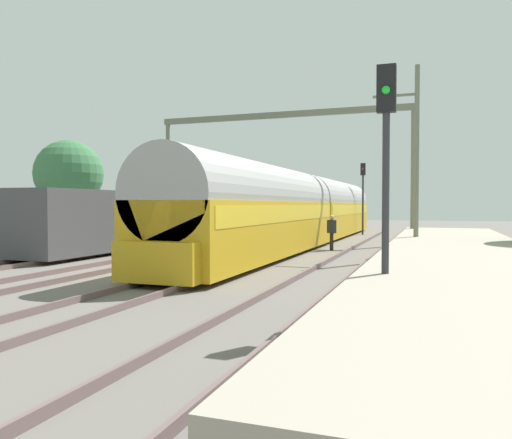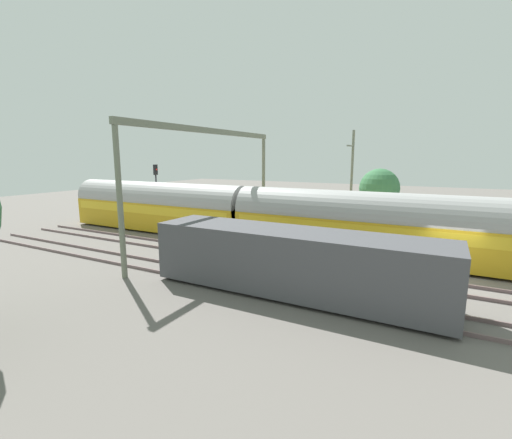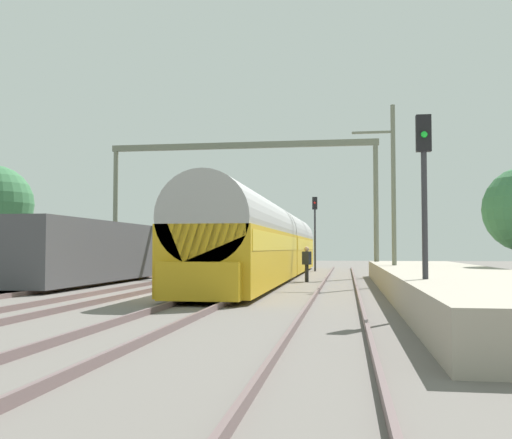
% 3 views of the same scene
% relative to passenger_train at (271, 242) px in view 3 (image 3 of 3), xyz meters
% --- Properties ---
extents(ground, '(120.00, 120.00, 0.00)m').
position_rel_passenger_train_xyz_m(ground, '(-1.91, -13.12, -1.97)').
color(ground, '#68625D').
extents(track_far_west, '(1.52, 60.00, 0.16)m').
position_rel_passenger_train_xyz_m(track_far_west, '(-7.63, -13.12, -1.89)').
color(track_far_west, '#6B5757').
rests_on(track_far_west, ground).
extents(track_west, '(1.52, 60.00, 0.16)m').
position_rel_passenger_train_xyz_m(track_west, '(-3.82, -13.12, -1.89)').
color(track_west, '#6B5757').
rests_on(track_west, ground).
extents(track_east, '(1.52, 60.00, 0.16)m').
position_rel_passenger_train_xyz_m(track_east, '(0.00, -13.12, -1.89)').
color(track_east, '#6B5757').
rests_on(track_east, ground).
extents(track_far_east, '(1.52, 60.00, 0.16)m').
position_rel_passenger_train_xyz_m(track_far_east, '(3.82, -13.12, -1.89)').
color(track_far_east, '#6B5757').
rests_on(track_far_east, ground).
extents(platform, '(4.40, 28.00, 0.90)m').
position_rel_passenger_train_xyz_m(platform, '(7.63, -11.12, -1.52)').
color(platform, '#A39989').
rests_on(platform, ground).
extents(passenger_train, '(2.93, 32.85, 3.82)m').
position_rel_passenger_train_xyz_m(passenger_train, '(0.00, 0.00, 0.00)').
color(passenger_train, gold).
rests_on(passenger_train, ground).
extents(freight_car, '(2.80, 13.00, 2.70)m').
position_rel_passenger_train_xyz_m(freight_car, '(-7.63, -6.89, -0.50)').
color(freight_car, '#47474C').
rests_on(freight_car, ground).
extents(person_crossing, '(0.47, 0.41, 1.73)m').
position_rel_passenger_train_xyz_m(person_crossing, '(2.22, -3.68, -0.94)').
color(person_crossing, black).
rests_on(person_crossing, ground).
extents(railway_signal_near, '(0.36, 0.30, 4.90)m').
position_rel_passenger_train_xyz_m(railway_signal_near, '(6.02, -18.00, 1.17)').
color(railway_signal_near, '#2D2D33').
rests_on(railway_signal_near, ground).
extents(railway_signal_far, '(0.36, 0.30, 5.33)m').
position_rel_passenger_train_xyz_m(railway_signal_far, '(1.92, 10.07, 1.42)').
color(railway_signal_far, '#2D2D33').
rests_on(railway_signal_far, ground).
extents(catenary_gantry, '(15.85, 0.28, 7.86)m').
position_rel_passenger_train_xyz_m(catenary_gantry, '(-1.91, 1.40, 3.89)').
color(catenary_gantry, slate).
rests_on(catenary_gantry, ground).
extents(catenary_pole_east_mid, '(1.90, 0.20, 8.00)m').
position_rel_passenger_train_xyz_m(catenary_pole_east_mid, '(6.17, -6.06, 2.18)').
color(catenary_pole_east_mid, slate).
rests_on(catenary_pole_east_mid, ground).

